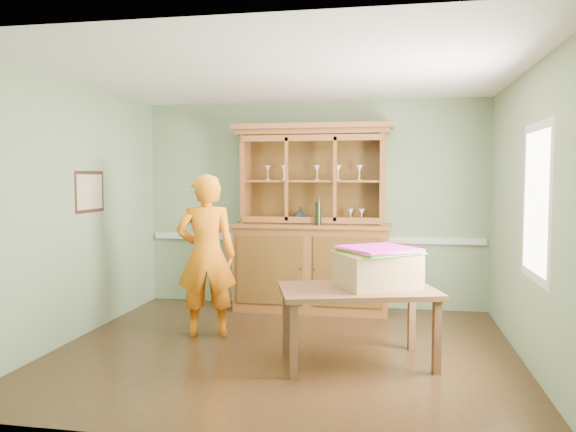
% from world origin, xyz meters
% --- Properties ---
extents(floor, '(4.50, 4.50, 0.00)m').
position_xyz_m(floor, '(0.00, 0.00, 0.00)').
color(floor, '#412715').
rests_on(floor, ground).
extents(ceiling, '(4.50, 4.50, 0.00)m').
position_xyz_m(ceiling, '(0.00, 0.00, 2.70)').
color(ceiling, white).
rests_on(ceiling, wall_back).
extents(wall_back, '(4.50, 0.00, 4.50)m').
position_xyz_m(wall_back, '(0.00, 2.00, 1.35)').
color(wall_back, gray).
rests_on(wall_back, floor).
extents(wall_left, '(0.00, 4.00, 4.00)m').
position_xyz_m(wall_left, '(-2.25, 0.00, 1.35)').
color(wall_left, gray).
rests_on(wall_left, floor).
extents(wall_right, '(0.00, 4.00, 4.00)m').
position_xyz_m(wall_right, '(2.25, 0.00, 1.35)').
color(wall_right, gray).
rests_on(wall_right, floor).
extents(wall_front, '(4.50, 0.00, 4.50)m').
position_xyz_m(wall_front, '(0.00, -2.00, 1.35)').
color(wall_front, gray).
rests_on(wall_front, floor).
extents(chair_rail, '(4.41, 0.05, 0.08)m').
position_xyz_m(chair_rail, '(0.00, 1.98, 0.90)').
color(chair_rail, silver).
rests_on(chair_rail, wall_back).
extents(framed_map, '(0.03, 0.60, 0.46)m').
position_xyz_m(framed_map, '(-2.23, 0.30, 1.55)').
color(framed_map, '#362115').
rests_on(framed_map, wall_left).
extents(window_panel, '(0.03, 0.96, 1.36)m').
position_xyz_m(window_panel, '(2.23, -0.30, 1.50)').
color(window_panel, silver).
rests_on(window_panel, wall_right).
extents(china_hutch, '(2.03, 0.67, 2.38)m').
position_xyz_m(china_hutch, '(0.03, 1.73, 0.83)').
color(china_hutch, brown).
rests_on(china_hutch, floor).
extents(dining_table, '(1.58, 1.19, 0.70)m').
position_xyz_m(dining_table, '(0.73, -0.26, 0.62)').
color(dining_table, brown).
rests_on(dining_table, floor).
extents(cardboard_box, '(0.85, 0.80, 0.31)m').
position_xyz_m(cardboard_box, '(0.91, -0.19, 0.86)').
color(cardboard_box, '#9D7F51').
rests_on(cardboard_box, dining_table).
extents(kite_stack, '(0.84, 0.84, 0.05)m').
position_xyz_m(kite_stack, '(0.92, -0.16, 1.04)').
color(kite_stack, '#D6EA1D').
rests_on(kite_stack, cardboard_box).
extents(person, '(0.73, 0.58, 1.74)m').
position_xyz_m(person, '(-0.92, 0.36, 0.87)').
color(person, orange).
rests_on(person, floor).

